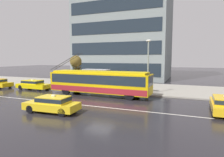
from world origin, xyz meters
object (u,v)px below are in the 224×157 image
at_px(taxi_oncoming_near, 52,103).
at_px(pedestrian_approaching_curb, 123,78).
at_px(taxi_cross_traffic, 224,104).
at_px(bus_shelter, 97,74).
at_px(pedestrian_at_shelter, 148,79).
at_px(street_tree_bare, 76,62).
at_px(trolleybus, 99,82).
at_px(taxi_queued_behind_bus, 33,84).
at_px(street_lamp, 148,62).

height_order(taxi_oncoming_near, pedestrian_approaching_curb, pedestrian_approaching_curb).
xyz_separation_m(taxi_cross_traffic, taxi_oncoming_near, (-12.42, -4.77, -0.00)).
bearing_deg(bus_shelter, pedestrian_at_shelter, -2.47).
height_order(taxi_oncoming_near, street_tree_bare, street_tree_bare).
height_order(bus_shelter, pedestrian_at_shelter, bus_shelter).
relative_size(trolleybus, taxi_queued_behind_bus, 2.70).
bearing_deg(street_lamp, bus_shelter, 167.17).
bearing_deg(bus_shelter, street_lamp, -12.83).
bearing_deg(taxi_oncoming_near, pedestrian_approaching_curb, 79.65).
height_order(trolleybus, bus_shelter, trolleybus).
bearing_deg(trolleybus, taxi_cross_traffic, -13.49).
relative_size(pedestrian_approaching_curb, street_tree_bare, 0.44).
xyz_separation_m(trolleybus, street_lamp, (5.12, 2.13, 2.28)).
xyz_separation_m(taxi_cross_traffic, street_lamp, (-6.94, 5.03, 3.11)).
bearing_deg(street_lamp, taxi_queued_behind_bus, -173.46).
xyz_separation_m(trolleybus, street_tree_bare, (-6.16, 4.89, 2.07)).
bearing_deg(street_lamp, street_tree_bare, 166.28).
xyz_separation_m(pedestrian_at_shelter, pedestrian_approaching_curb, (-3.17, -0.02, -0.08)).
xyz_separation_m(taxi_cross_traffic, pedestrian_approaching_curb, (-10.38, 6.37, 0.96)).
distance_m(taxi_queued_behind_bus, taxi_cross_traffic, 22.38).
distance_m(trolleybus, taxi_oncoming_near, 7.72).
distance_m(trolleybus, bus_shelter, 4.42).
bearing_deg(pedestrian_approaching_curb, taxi_oncoming_near, -100.35).
distance_m(trolleybus, pedestrian_at_shelter, 5.98).
xyz_separation_m(taxi_queued_behind_bus, street_lamp, (15.20, 1.74, 3.11)).
bearing_deg(taxi_queued_behind_bus, street_tree_bare, 48.93).
height_order(taxi_queued_behind_bus, pedestrian_at_shelter, pedestrian_at_shelter).
distance_m(trolleybus, taxi_cross_traffic, 12.43).
height_order(trolleybus, taxi_cross_traffic, trolleybus).
bearing_deg(street_lamp, pedestrian_approaching_curb, 158.73).
relative_size(trolleybus, street_tree_bare, 2.80).
relative_size(trolleybus, bus_shelter, 3.54).
xyz_separation_m(taxi_queued_behind_bus, taxi_cross_traffic, (22.14, -3.28, -0.00)).
bearing_deg(taxi_queued_behind_bus, bus_shelter, 23.40).
bearing_deg(trolleybus, street_tree_bare, 141.59).
bearing_deg(taxi_queued_behind_bus, pedestrian_approaching_curb, 14.69).
bearing_deg(street_tree_bare, taxi_queued_behind_bus, -131.07).
relative_size(taxi_queued_behind_bus, taxi_cross_traffic, 0.99).
distance_m(taxi_cross_traffic, street_tree_bare, 20.02).
height_order(taxi_oncoming_near, pedestrian_at_shelter, pedestrian_at_shelter).
relative_size(taxi_cross_traffic, bus_shelter, 1.33).
xyz_separation_m(pedestrian_approaching_curb, street_lamp, (3.44, -1.34, 2.14)).
bearing_deg(street_lamp, taxi_cross_traffic, -35.90).
height_order(taxi_queued_behind_bus, street_lamp, street_lamp).
distance_m(trolleybus, pedestrian_approaching_curb, 3.86).
relative_size(taxi_cross_traffic, pedestrian_approaching_curb, 2.41).
bearing_deg(bus_shelter, taxi_oncoming_near, -80.86).
height_order(pedestrian_at_shelter, street_tree_bare, street_tree_bare).
distance_m(taxi_queued_behind_bus, taxi_oncoming_near, 12.63).
xyz_separation_m(trolleybus, bus_shelter, (-2.20, 3.80, 0.51)).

